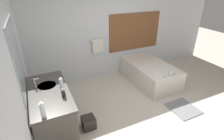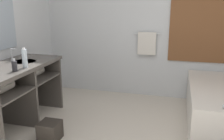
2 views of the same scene
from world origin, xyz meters
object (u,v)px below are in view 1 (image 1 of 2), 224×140
object	(u,v)px
waste_bin	(89,122)
water_bottle_1	(42,110)
water_bottle_2	(61,85)
soap_dispenser	(63,93)
bathtub	(149,71)

from	to	relation	value
waste_bin	water_bottle_1	bearing A→B (deg)	-151.10
water_bottle_2	soap_dispenser	xyz separation A→B (m)	(-0.01, -0.20, -0.05)
bathtub	waste_bin	size ratio (longest dim) A/B	7.04
water_bottle_2	waste_bin	xyz separation A→B (m)	(0.38, -0.16, -0.88)
water_bottle_2	soap_dispenser	bearing A→B (deg)	-93.85
water_bottle_1	soap_dispenser	world-z (taller)	water_bottle_1
water_bottle_1	soap_dispenser	distance (m)	0.52
waste_bin	water_bottle_2	bearing A→B (deg)	156.79
water_bottle_1	soap_dispenser	bearing A→B (deg)	47.27
bathtub	waste_bin	world-z (taller)	bathtub
soap_dispenser	waste_bin	size ratio (longest dim) A/B	0.61
water_bottle_2	soap_dispenser	distance (m)	0.20
water_bottle_2	bathtub	bearing A→B (deg)	18.61
water_bottle_1	water_bottle_2	world-z (taller)	water_bottle_1
waste_bin	soap_dispenser	bearing A→B (deg)	-175.48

